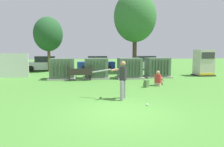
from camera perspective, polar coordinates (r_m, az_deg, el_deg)
ground_plane at (r=7.36m, az=2.51°, el=-10.83°), size 96.00×96.00×0.00m
transformer_west at (r=16.08m, az=-13.95°, el=1.25°), size 2.10×1.70×1.62m
transformer_mid_west at (r=16.07m, az=-4.56°, el=1.41°), size 2.10×1.70×1.62m
transformer_mid_east at (r=16.14m, az=5.02°, el=1.43°), size 2.10×1.70×1.62m
transformer_east at (r=17.17m, az=12.76°, el=1.59°), size 2.10×1.70×1.62m
generator_enclosure at (r=19.52m, az=24.63°, el=2.76°), size 1.60×1.40×2.30m
park_bench at (r=14.92m, az=-9.08°, el=-0.01°), size 1.82×0.53×0.92m
batter at (r=9.01m, az=2.82°, el=-1.28°), size 1.55×0.94×1.74m
sports_ball at (r=8.24m, az=10.00°, el=-8.70°), size 0.09×0.09×0.09m
seated_spectator at (r=12.99m, az=13.07°, el=-1.74°), size 0.73×0.75×0.96m
backpack at (r=12.34m, az=9.74°, el=-2.85°), size 0.38×0.37×0.44m
tree_left at (r=22.30m, az=-17.69°, el=10.58°), size 2.99×2.99×5.72m
tree_center_left at (r=20.96m, az=6.56°, el=15.69°), size 4.25×4.25×8.13m
parked_car_leftmost at (r=23.57m, az=-18.67°, el=2.59°), size 4.36×2.26×1.62m
parked_car_left_of_center at (r=22.97m, az=-4.51°, el=2.82°), size 4.22×1.96×1.62m
parked_car_right_of_center at (r=23.95m, az=9.12°, el=2.90°), size 4.30×2.12×1.62m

